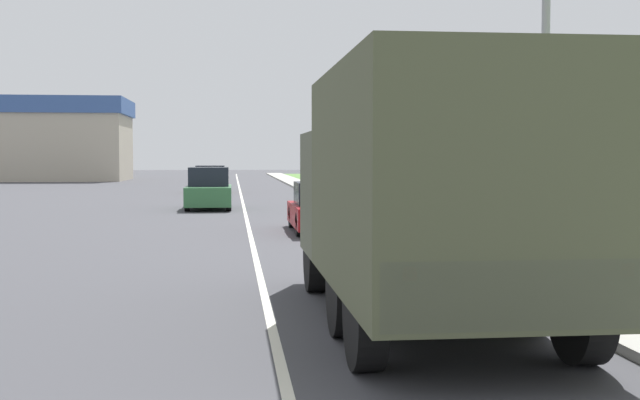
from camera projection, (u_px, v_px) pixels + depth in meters
ground_plane at (243, 202)px, 36.73m from camera, size 180.00×180.00×0.00m
lane_centre_stripe at (243, 202)px, 36.73m from camera, size 0.12×120.00×0.00m
sidewalk_right at (340, 200)px, 37.21m from camera, size 1.80×120.00×0.12m
grass_strip_right at (432, 201)px, 37.70m from camera, size 7.00×120.00×0.02m
military_truck at (426, 188)px, 9.92m from camera, size 2.51×6.98×3.12m
car_nearest_ahead at (326, 209)px, 22.42m from camera, size 1.92×4.10×1.38m
car_second_ahead at (209, 190)px, 32.10m from camera, size 1.78×4.10×1.67m
car_third_ahead at (210, 180)px, 46.67m from camera, size 1.87×4.44×1.58m
pickup_truck at (561, 211)px, 18.25m from camera, size 2.01×5.29×1.77m
lamp_post at (533, 36)px, 13.35m from camera, size 1.69×0.24×6.64m
building_distant at (56, 139)px, 70.40m from camera, size 12.68×9.75×7.14m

